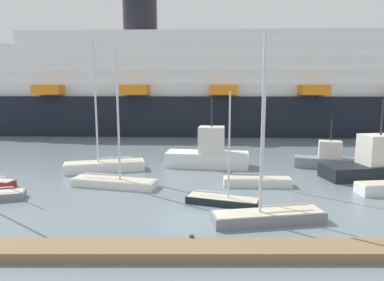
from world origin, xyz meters
TOP-DOWN VIEW (x-y plane):
  - ground_plane at (0.00, 0.00)m, footprint 600.00×600.00m
  - dock_pier at (0.00, -4.55)m, footprint 27.99×1.83m
  - sailboat_0 at (4.37, -0.64)m, footprint 6.66×2.55m
  - sailboat_1 at (2.04, 2.42)m, footprint 4.96×2.74m
  - sailboat_3 at (-6.05, 6.51)m, footprint 6.88×3.15m
  - sailboat_6 at (-8.04, 11.59)m, footprint 7.40×3.60m
  - sailboat_7 at (5.12, 6.70)m, footprint 5.25×1.46m
  - fishing_boat_0 at (12.86, 12.68)m, footprint 6.03×3.16m
  - fishing_boat_1 at (15.60, 9.20)m, footprint 8.96×4.16m
  - fishing_boat_2 at (1.61, 13.43)m, footprint 8.21×3.79m
  - cruise_ship at (11.42, 40.05)m, footprint 113.47×21.81m

SIDE VIEW (x-z plane):
  - ground_plane at x=0.00m, z-range 0.00..0.00m
  - dock_pier at x=0.00m, z-range -0.05..0.53m
  - sailboat_1 at x=2.04m, z-range -3.33..4.04m
  - sailboat_7 at x=5.12m, z-range -4.04..4.98m
  - sailboat_3 at x=-6.05m, z-range -4.71..5.70m
  - sailboat_0 at x=4.37m, z-range -4.73..5.76m
  - sailboat_6 at x=-8.04m, z-range -5.34..6.54m
  - fishing_boat_0 at x=12.86m, z-range -1.43..3.23m
  - fishing_boat_1 at x=15.60m, z-range -2.09..4.61m
  - fishing_boat_2 at x=1.61m, z-range -2.06..4.61m
  - cruise_ship at x=11.42m, z-range -3.92..18.09m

